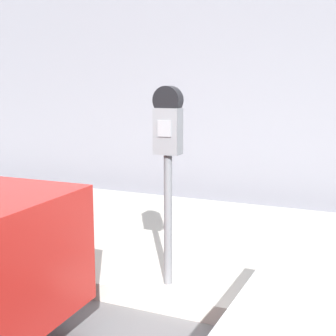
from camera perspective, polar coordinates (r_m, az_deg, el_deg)
name	(u,v)px	position (r m, az deg, el deg)	size (l,w,h in m)	color
sidewalk	(267,251)	(4.54, 11.99, -9.84)	(24.00, 2.80, 0.14)	#BCB7AD
building_facade	(309,7)	(6.37, 16.76, 18.31)	(24.00, 0.30, 5.12)	gray
parking_meter	(168,145)	(3.31, 0.00, 2.79)	(0.20, 0.13, 1.45)	slate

